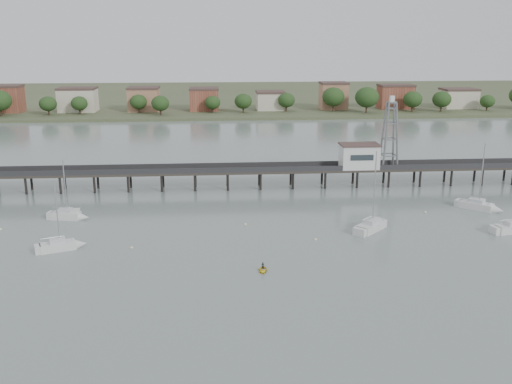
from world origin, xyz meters
TOP-DOWN VIEW (x-y plane):
  - ground_plane at (0.00, 0.00)m, footprint 500.00×500.00m
  - pier at (0.00, 60.00)m, footprint 150.00×5.00m
  - pier_building at (25.00, 60.00)m, footprint 8.40×5.40m
  - lattice_tower at (31.50, 60.00)m, footprint 3.20×3.20m
  - sailboat_e at (44.12, 40.46)m, footprint 7.54×7.20m
  - sailboat_c at (20.97, 31.77)m, footprint 7.96×7.94m
  - sailboat_b at (-32.07, 40.55)m, footprint 7.08×3.18m
  - sailboat_a at (-29.54, 25.52)m, footprint 7.22×4.43m
  - white_tender at (-33.08, 44.28)m, footprint 3.37×1.71m
  - yellow_dinghy at (0.21, 14.83)m, footprint 1.75×0.70m
  - dinghy_occupant at (0.21, 14.83)m, footprint 0.73×1.17m
  - mooring_buoys at (4.94, 32.09)m, footprint 93.66×15.03m
  - far_shore at (0.36, 239.58)m, footprint 500.00×170.00m

SIDE VIEW (x-z plane):
  - ground_plane at x=0.00m, z-range 0.00..0.00m
  - yellow_dinghy at x=0.21m, z-range -1.19..1.19m
  - dinghy_occupant at x=0.21m, z-range -0.13..0.13m
  - mooring_buoys at x=4.94m, z-range -0.12..0.28m
  - white_tender at x=-33.08m, z-range -0.24..1.02m
  - sailboat_c at x=20.97m, z-range -6.53..7.81m
  - sailboat_e at x=44.12m, z-range -6.04..7.32m
  - sailboat_a at x=-29.54m, z-range -5.16..6.46m
  - sailboat_b at x=-32.07m, z-range -5.06..6.36m
  - far_shore at x=0.36m, z-range -4.25..6.15m
  - pier at x=0.00m, z-range 1.04..6.54m
  - pier_building at x=25.00m, z-range 4.02..9.32m
  - lattice_tower at x=31.50m, z-range 3.35..18.85m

